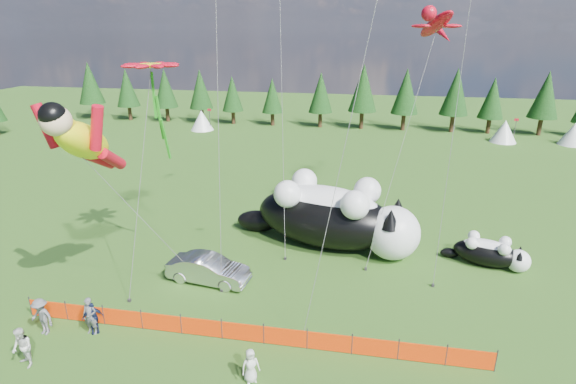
{
  "coord_description": "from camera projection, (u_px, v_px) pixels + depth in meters",
  "views": [
    {
      "loc": [
        5.12,
        -19.51,
        13.7
      ],
      "look_at": [
        0.86,
        4.0,
        4.9
      ],
      "focal_mm": 28.0,
      "sensor_mm": 36.0,
      "label": 1
    }
  ],
  "objects": [
    {
      "name": "diamond_kite_a",
      "position": [
        216.0,
        0.0,
        23.39
      ],
      "size": [
        1.5,
        4.61,
        16.59
      ],
      "color": "blue",
      "rests_on": "ground"
    },
    {
      "name": "car",
      "position": [
        208.0,
        269.0,
        25.47
      ],
      "size": [
        4.89,
        2.21,
        1.56
      ],
      "primitive_type": "imported",
      "rotation": [
        0.0,
        0.0,
        1.45
      ],
      "color": "silver",
      "rests_on": "ground"
    },
    {
      "name": "spectator_d",
      "position": [
        42.0,
        317.0,
        21.02
      ],
      "size": [
        1.31,
        0.84,
        1.89
      ],
      "primitive_type": "imported",
      "rotation": [
        0.0,
        0.0,
        -0.18
      ],
      "color": "#58595E",
      "rests_on": "ground"
    },
    {
      "name": "safety_fence",
      "position": [
        243.0,
        332.0,
        20.66
      ],
      "size": [
        22.06,
        0.06,
        1.1
      ],
      "color": "#262626",
      "rests_on": "ground"
    },
    {
      "name": "tree_line",
      "position": [
        333.0,
        100.0,
        63.78
      ],
      "size": [
        90.0,
        4.0,
        8.0
      ],
      "primitive_type": null,
      "color": "black",
      "rests_on": "ground"
    },
    {
      "name": "superhero_kite",
      "position": [
        83.0,
        141.0,
        20.49
      ],
      "size": [
        6.52,
        6.26,
        11.76
      ],
      "color": "#FFF70D",
      "rests_on": "ground"
    },
    {
      "name": "ground",
      "position": [
        258.0,
        304.0,
        23.61
      ],
      "size": [
        160.0,
        160.0,
        0.0
      ],
      "primitive_type": "plane",
      "color": "#0D3609",
      "rests_on": "ground"
    },
    {
      "name": "flower_kite",
      "position": [
        151.0,
        69.0,
        23.67
      ],
      "size": [
        3.54,
        6.12,
        12.43
      ],
      "color": "red",
      "rests_on": "ground"
    },
    {
      "name": "gecko_kite",
      "position": [
        436.0,
        24.0,
        27.93
      ],
      "size": [
        5.73,
        10.22,
        15.89
      ],
      "color": "red",
      "rests_on": "ground"
    },
    {
      "name": "festival_tents",
      "position": [
        414.0,
        128.0,
        58.22
      ],
      "size": [
        50.0,
        3.2,
        2.8
      ],
      "primitive_type": null,
      "color": "white",
      "rests_on": "ground"
    },
    {
      "name": "spectator_a",
      "position": [
        90.0,
        316.0,
        21.07
      ],
      "size": [
        0.69,
        0.46,
        1.89
      ],
      "primitive_type": "imported",
      "rotation": [
        0.0,
        0.0,
        0.01
      ],
      "color": "#58595E",
      "rests_on": "ground"
    },
    {
      "name": "spectator_e",
      "position": [
        251.0,
        366.0,
        18.23
      ],
      "size": [
        0.89,
        0.81,
        1.53
      ],
      "primitive_type": "imported",
      "rotation": [
        0.0,
        0.0,
        0.56
      ],
      "color": "silver",
      "rests_on": "ground"
    },
    {
      "name": "spectator_b",
      "position": [
        22.0,
        348.0,
        18.99
      ],
      "size": [
        1.05,
        0.89,
        1.87
      ],
      "primitive_type": "imported",
      "rotation": [
        0.0,
        0.0,
        -0.48
      ],
      "color": "silver",
      "rests_on": "ground"
    },
    {
      "name": "cat_small",
      "position": [
        490.0,
        252.0,
        27.18
      ],
      "size": [
        5.02,
        2.82,
        1.85
      ],
      "rotation": [
        0.0,
        0.0,
        -0.29
      ],
      "color": "black",
      "rests_on": "ground"
    },
    {
      "name": "cat_large",
      "position": [
        334.0,
        215.0,
        29.22
      ],
      "size": [
        12.55,
        6.7,
        4.6
      ],
      "rotation": [
        0.0,
        0.0,
        -0.25
      ],
      "color": "black",
      "rests_on": "ground"
    },
    {
      "name": "spectator_c",
      "position": [
        93.0,
        318.0,
        21.15
      ],
      "size": [
        1.07,
        0.93,
        1.63
      ],
      "primitive_type": "imported",
      "rotation": [
        0.0,
        0.0,
        0.57
      ],
      "color": "#151D3A",
      "rests_on": "ground"
    }
  ]
}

